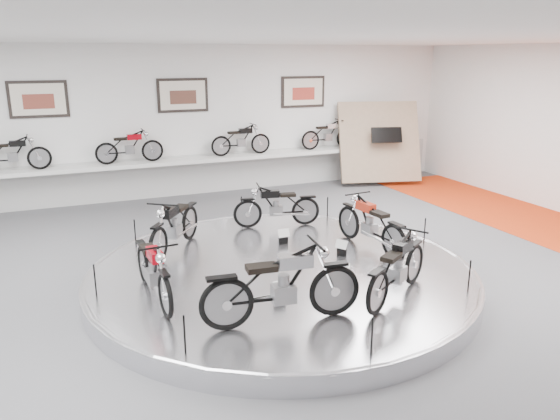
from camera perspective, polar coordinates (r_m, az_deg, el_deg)
name	(u,v)px	position (r m, az deg, el deg)	size (l,w,h in m)	color
floor	(289,291)	(9.02, 0.94, -8.50)	(16.00, 16.00, 0.00)	#4E4F51
ceiling	(290,35)	(8.21, 1.07, 17.83)	(16.00, 16.00, 0.00)	white
wall_back	(184,122)	(14.98, -10.02, 9.06)	(16.00, 16.00, 0.00)	white
dado_band	(187,175)	(15.20, -9.74, 3.63)	(15.68, 0.04, 1.10)	#BCBCBA
display_platform	(282,276)	(9.21, 0.18, -6.94)	(6.40, 6.40, 0.30)	silver
platform_rim	(282,270)	(9.16, 0.18, -6.24)	(6.40, 6.40, 0.10)	#B2B2BA
shelf	(188,161)	(14.84, -9.57, 5.11)	(11.00, 0.55, 0.10)	silver
poster_left	(38,99)	(14.50, -23.93, 10.53)	(1.35, 0.06, 0.88)	silver
poster_center	(183,95)	(14.88, -10.12, 11.72)	(1.35, 0.06, 0.88)	silver
poster_right	(303,92)	(16.03, 2.44, 12.23)	(1.35, 0.06, 0.88)	silver
display_panel	(379,142)	(16.46, 10.35, 7.01)	(2.40, 0.12, 2.40)	#9F8369
shelf_bike_a	(13,156)	(14.42, -26.14, 5.07)	(1.22, 0.42, 0.73)	black
shelf_bike_b	(130,149)	(14.51, -15.44, 6.18)	(1.22, 0.42, 0.73)	maroon
shelf_bike_c	(241,142)	(15.18, -4.09, 7.12)	(1.22, 0.42, 0.73)	black
shelf_bike_d	(328,136)	(16.24, 5.03, 7.68)	(1.22, 0.42, 0.73)	silver
bike_a	(370,223)	(10.03, 9.43, -1.35)	(1.65, 0.58, 0.97)	#B02814
bike_b	(277,205)	(11.19, -0.33, 0.48)	(1.52, 0.54, 0.90)	black
bike_c	(174,225)	(9.94, -10.97, -1.50)	(1.70, 0.60, 1.00)	black
bike_d	(153,269)	(8.07, -13.11, -5.99)	(1.61, 0.57, 0.95)	maroon
bike_e	(282,284)	(7.16, 0.21, -7.78)	(1.86, 0.66, 1.09)	silver
bike_f	(397,267)	(8.08, 12.17, -5.85)	(1.63, 0.57, 0.96)	black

